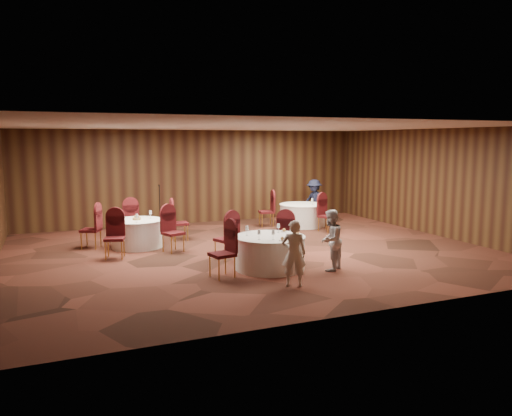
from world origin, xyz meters
name	(u,v)px	position (x,y,z in m)	size (l,w,h in m)	color
ground	(252,251)	(0.00, 0.00, 0.00)	(12.00, 12.00, 0.00)	black
room_shell	(252,176)	(0.00, 0.00, 1.96)	(12.00, 12.00, 12.00)	silver
table_main	(270,252)	(-0.28, -1.75, 0.38)	(1.58, 1.58, 0.74)	silver
table_left	(137,233)	(-2.64, 1.70, 0.38)	(1.39, 1.39, 0.74)	silver
table_right	(302,215)	(3.02, 2.93, 0.38)	(1.53, 1.53, 0.74)	silver
chairs_main	(247,243)	(-0.60, -1.18, 0.50)	(2.75, 2.08, 1.00)	#380B0E
chairs_left	(138,228)	(-2.60, 1.72, 0.50)	(3.06, 3.08, 1.00)	#380B0E
chairs_right	(296,214)	(2.57, 2.52, 0.50)	(2.02, 2.24, 1.00)	#380B0E
tabletop_main	(278,232)	(-0.13, -1.85, 0.84)	(1.13, 1.05, 0.22)	silver
tabletop_left	(136,217)	(-2.64, 1.70, 0.82)	(0.86, 0.80, 0.22)	silver
tabletop_right	(312,200)	(3.23, 2.65, 0.90)	(0.08, 0.08, 0.22)	silver
mic_stand	(160,219)	(-1.61, 3.65, 0.42)	(0.24, 0.24, 1.49)	black
woman_a	(294,253)	(-0.40, -3.17, 0.66)	(0.48, 0.32, 1.32)	silver
woman_b	(331,240)	(0.90, -2.39, 0.68)	(0.66, 0.51, 1.35)	silver
man_c	(314,201)	(3.84, 3.60, 0.74)	(0.96, 0.55, 1.49)	black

